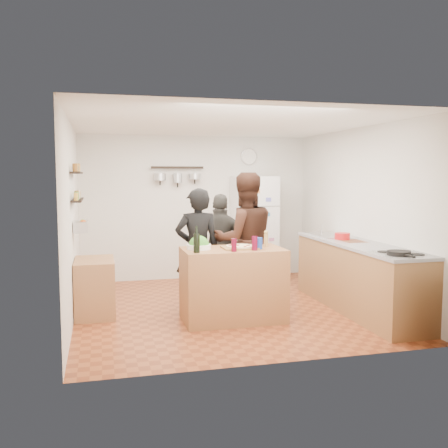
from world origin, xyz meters
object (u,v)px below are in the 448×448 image
object	(u,v)px
fridge	(254,228)
side_table	(95,287)
salad_bowl	(199,247)
wine_bottle	(197,243)
person_center	(245,240)
red_bowl	(342,236)
prep_island	(233,284)
person_left	(197,249)
wall_clock	(249,157)
person_back	(221,247)
pepper_mill	(266,240)
skillet	(399,253)
salt_canister	(259,243)
counter_run	(358,277)

from	to	relation	value
fridge	side_table	bearing A→B (deg)	-148.17
salad_bowl	wine_bottle	size ratio (longest dim) A/B	1.32
person_center	red_bowl	world-z (taller)	person_center
prep_island	person_center	distance (m)	0.81
person_left	wall_clock	bearing A→B (deg)	-120.61
person_center	person_back	bearing A→B (deg)	-66.55
salad_bowl	pepper_mill	xyz separation A→B (m)	(0.87, 0.00, 0.05)
fridge	wall_clock	distance (m)	1.29
person_back	skillet	xyz separation A→B (m)	(1.55, -2.08, 0.17)
salad_bowl	wall_clock	xyz separation A→B (m)	(1.43, 2.62, 1.21)
prep_island	side_table	size ratio (longest dim) A/B	1.56
person_center	fridge	size ratio (longest dim) A/B	1.03
prep_island	salad_bowl	distance (m)	0.64
person_center	skillet	size ratio (longest dim) A/B	7.12
person_left	person_back	xyz separation A→B (m)	(0.44, 0.47, -0.05)
salt_canister	skillet	size ratio (longest dim) A/B	0.54
counter_run	fridge	size ratio (longest dim) A/B	1.46
person_back	wall_clock	xyz separation A→B (m)	(0.90, 1.61, 1.37)
prep_island	skillet	size ratio (longest dim) A/B	4.80
pepper_mill	wall_clock	bearing A→B (deg)	77.98
red_bowl	salad_bowl	bearing A→B (deg)	-170.17
counter_run	side_table	size ratio (longest dim) A/B	3.29
person_center	counter_run	world-z (taller)	person_center
skillet	side_table	size ratio (longest dim) A/B	0.33
wine_bottle	person_center	size ratio (longest dim) A/B	0.12
person_back	fridge	world-z (taller)	fridge
prep_island	side_table	xyz separation A→B (m)	(-1.68, 0.67, -0.09)
person_center	counter_run	distance (m)	1.61
counter_run	side_table	xyz separation A→B (m)	(-3.44, 0.63, -0.09)
person_center	wall_clock	distance (m)	2.52
wine_bottle	fridge	distance (m)	2.97
fridge	skillet	bearing A→B (deg)	-79.06
fridge	counter_run	bearing A→B (deg)	-71.94
skillet	fridge	world-z (taller)	fridge
wine_bottle	pepper_mill	xyz separation A→B (m)	(0.95, 0.27, -0.03)
person_back	red_bowl	world-z (taller)	person_back
prep_island	salt_canister	bearing A→B (deg)	-21.80
person_left	wine_bottle	bearing A→B (deg)	80.66
pepper_mill	wall_clock	xyz separation A→B (m)	(0.56, 2.62, 1.16)
wine_bottle	person_center	xyz separation A→B (m)	(0.82, 0.79, -0.10)
salad_bowl	pepper_mill	distance (m)	0.87
wall_clock	side_table	bearing A→B (deg)	-143.37
salt_canister	side_table	xyz separation A→B (m)	(-1.98, 0.79, -0.62)
person_left	person_back	bearing A→B (deg)	-131.22
salt_canister	counter_run	distance (m)	1.56
red_bowl	wall_clock	bearing A→B (deg)	107.29
person_left	skillet	size ratio (longest dim) A/B	6.33
prep_island	counter_run	xyz separation A→B (m)	(1.76, 0.04, -0.01)
pepper_mill	person_left	world-z (taller)	person_left
pepper_mill	person_back	world-z (taller)	person_back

